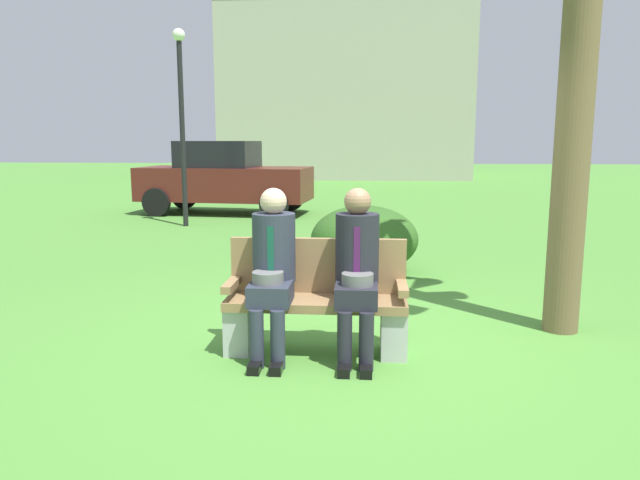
{
  "coord_description": "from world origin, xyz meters",
  "views": [
    {
      "loc": [
        0.16,
        -4.66,
        1.68
      ],
      "look_at": [
        -0.23,
        0.23,
        0.85
      ],
      "focal_mm": 32.98,
      "sensor_mm": 36.0,
      "label": 1
    }
  ],
  "objects_px": {
    "seated_man_left": "(272,264)",
    "shrub_near_bench": "(364,239)",
    "seated_man_right": "(357,265)",
    "building_backdrop": "(347,87)",
    "parked_car_near": "(224,178)",
    "street_lamp": "(181,108)",
    "park_bench": "(317,302)"
  },
  "relations": [
    {
      "from": "park_bench",
      "to": "seated_man_left",
      "type": "distance_m",
      "value": 0.49
    },
    {
      "from": "seated_man_left",
      "to": "shrub_near_bench",
      "type": "xyz_separation_m",
      "value": [
        0.7,
        3.06,
        -0.3
      ]
    },
    {
      "from": "building_backdrop",
      "to": "seated_man_left",
      "type": "bearing_deg",
      "value": -89.34
    },
    {
      "from": "park_bench",
      "to": "seated_man_left",
      "type": "relative_size",
      "value": 1.08
    },
    {
      "from": "seated_man_right",
      "to": "building_backdrop",
      "type": "xyz_separation_m",
      "value": [
        -0.94,
        24.9,
        3.55
      ]
    },
    {
      "from": "seated_man_right",
      "to": "parked_car_near",
      "type": "height_order",
      "value": "parked_car_near"
    },
    {
      "from": "seated_man_left",
      "to": "park_bench",
      "type": "bearing_deg",
      "value": 20.19
    },
    {
      "from": "park_bench",
      "to": "shrub_near_bench",
      "type": "height_order",
      "value": "park_bench"
    },
    {
      "from": "seated_man_left",
      "to": "parked_car_near",
      "type": "xyz_separation_m",
      "value": [
        -2.58,
        9.03,
        0.1
      ]
    },
    {
      "from": "shrub_near_bench",
      "to": "building_backdrop",
      "type": "xyz_separation_m",
      "value": [
        -0.99,
        21.84,
        3.85
      ]
    },
    {
      "from": "parked_car_near",
      "to": "building_backdrop",
      "type": "bearing_deg",
      "value": 81.76
    },
    {
      "from": "parked_car_near",
      "to": "seated_man_right",
      "type": "bearing_deg",
      "value": -70.26
    },
    {
      "from": "shrub_near_bench",
      "to": "building_backdrop",
      "type": "distance_m",
      "value": 22.2
    },
    {
      "from": "park_bench",
      "to": "street_lamp",
      "type": "relative_size",
      "value": 0.38
    },
    {
      "from": "shrub_near_bench",
      "to": "parked_car_near",
      "type": "distance_m",
      "value": 6.83
    },
    {
      "from": "shrub_near_bench",
      "to": "street_lamp",
      "type": "xyz_separation_m",
      "value": [
        -3.57,
        3.9,
        1.87
      ]
    },
    {
      "from": "seated_man_left",
      "to": "seated_man_right",
      "type": "distance_m",
      "value": 0.66
    },
    {
      "from": "seated_man_right",
      "to": "park_bench",
      "type": "bearing_deg",
      "value": 159.09
    },
    {
      "from": "seated_man_right",
      "to": "shrub_near_bench",
      "type": "distance_m",
      "value": 3.07
    },
    {
      "from": "shrub_near_bench",
      "to": "street_lamp",
      "type": "distance_m",
      "value": 5.61
    },
    {
      "from": "parked_car_near",
      "to": "street_lamp",
      "type": "distance_m",
      "value": 2.56
    },
    {
      "from": "street_lamp",
      "to": "building_backdrop",
      "type": "distance_m",
      "value": 18.23
    },
    {
      "from": "parked_car_near",
      "to": "street_lamp",
      "type": "height_order",
      "value": "street_lamp"
    },
    {
      "from": "seated_man_left",
      "to": "street_lamp",
      "type": "relative_size",
      "value": 0.35
    },
    {
      "from": "parked_car_near",
      "to": "building_backdrop",
      "type": "relative_size",
      "value": 0.35
    },
    {
      "from": "seated_man_right",
      "to": "parked_car_near",
      "type": "bearing_deg",
      "value": 109.74
    },
    {
      "from": "seated_man_right",
      "to": "shrub_near_bench",
      "type": "height_order",
      "value": "seated_man_right"
    },
    {
      "from": "seated_man_left",
      "to": "seated_man_right",
      "type": "bearing_deg",
      "value": 0.03
    },
    {
      "from": "park_bench",
      "to": "building_backdrop",
      "type": "height_order",
      "value": "building_backdrop"
    },
    {
      "from": "seated_man_right",
      "to": "street_lamp",
      "type": "height_order",
      "value": "street_lamp"
    },
    {
      "from": "building_backdrop",
      "to": "seated_man_right",
      "type": "bearing_deg",
      "value": -87.83
    },
    {
      "from": "seated_man_left",
      "to": "seated_man_right",
      "type": "xyz_separation_m",
      "value": [
        0.66,
        0.0,
        0.0
      ]
    }
  ]
}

